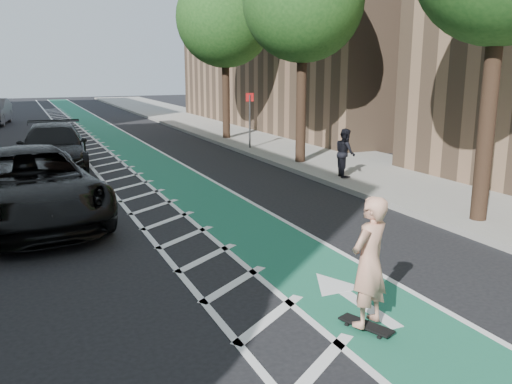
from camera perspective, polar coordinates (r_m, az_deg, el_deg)
ground at (r=10.09m, az=-13.36°, el=-7.98°), size 120.00×120.00×0.00m
bike_lane at (r=20.16m, az=-10.44°, el=2.68°), size 2.00×90.00×0.01m
buffer_strip at (r=19.87m, az=-14.64°, el=2.32°), size 1.40×90.00×0.01m
sidewalk_right at (r=22.55m, az=5.83°, el=4.09°), size 5.00×90.00×0.15m
curb_right at (r=21.44m, az=0.13°, el=3.71°), size 0.12×90.00×0.16m
tree_r_c at (r=19.87m, az=5.02°, el=19.40°), size 4.20×4.20×7.90m
tree_r_d at (r=27.12m, az=-3.60°, el=17.71°), size 4.20×4.20×7.90m
sign_post at (r=23.32m, az=-0.66°, el=7.62°), size 0.35×0.08×2.47m
skateboard at (r=7.83m, az=11.50°, el=-13.57°), size 0.49×0.82×0.11m
skateboarder at (r=7.46m, az=11.82°, el=-7.21°), size 0.77×0.64×1.81m
suv_near at (r=13.65m, az=-22.74°, el=0.63°), size 3.48×6.47×1.73m
suv_far at (r=20.15m, az=-20.54°, el=4.36°), size 2.75×5.72×1.61m
pedestrian at (r=17.33m, az=9.36°, el=4.10°), size 0.74×0.86×1.53m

